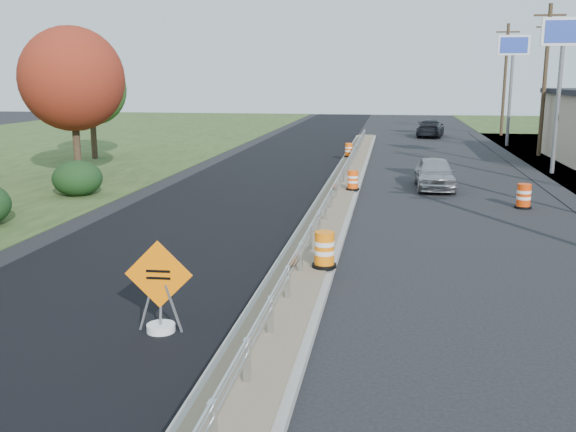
# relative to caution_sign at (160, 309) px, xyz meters

# --- Properties ---
(ground) EXTENTS (140.00, 140.00, 0.00)m
(ground) POSITION_rel_caution_sign_xyz_m (2.26, 7.78, -0.47)
(ground) COLOR black
(ground) RESTS_ON ground
(milled_overlay) EXTENTS (7.20, 120.00, 0.01)m
(milled_overlay) POSITION_rel_caution_sign_xyz_m (-2.14, 17.78, -0.47)
(milled_overlay) COLOR black
(milled_overlay) RESTS_ON ground
(median) EXTENTS (1.60, 55.00, 0.23)m
(median) POSITION_rel_caution_sign_xyz_m (2.26, 15.78, -0.36)
(median) COLOR gray
(median) RESTS_ON ground
(guardrail) EXTENTS (0.10, 46.15, 0.72)m
(guardrail) POSITION_rel_caution_sign_xyz_m (2.26, 16.78, 0.25)
(guardrail) COLOR silver
(guardrail) RESTS_ON median
(pylon_sign_mid) EXTENTS (2.20, 0.30, 7.90)m
(pylon_sign_mid) POSITION_rel_caution_sign_xyz_m (12.76, 23.78, 6.00)
(pylon_sign_mid) COLOR slate
(pylon_sign_mid) RESTS_ON ground
(pylon_sign_north) EXTENTS (2.20, 0.30, 7.90)m
(pylon_sign_north) POSITION_rel_caution_sign_xyz_m (12.76, 37.78, 6.00)
(pylon_sign_north) COLOR slate
(pylon_sign_north) RESTS_ON ground
(utility_pole_nmid) EXTENTS (1.90, 0.26, 9.40)m
(utility_pole_nmid) POSITION_rel_caution_sign_xyz_m (13.76, 31.78, 4.46)
(utility_pole_nmid) COLOR #473523
(utility_pole_nmid) RESTS_ON ground
(utility_pole_north) EXTENTS (1.90, 0.26, 9.40)m
(utility_pole_north) POSITION_rel_caution_sign_xyz_m (13.76, 46.78, 4.46)
(utility_pole_north) COLOR #473523
(utility_pole_north) RESTS_ON ground
(hedge_north) EXTENTS (2.09, 2.09, 1.52)m
(hedge_north) POSITION_rel_caution_sign_xyz_m (-8.74, 13.78, 0.29)
(hedge_north) COLOR black
(hedge_north) RESTS_ON ground
(tree_near_red) EXTENTS (4.95, 4.95, 7.35)m
(tree_near_red) POSITION_rel_caution_sign_xyz_m (-10.74, 17.78, 4.39)
(tree_near_red) COLOR #473523
(tree_near_red) RESTS_ON ground
(tree_near_back) EXTENTS (4.29, 4.29, 6.37)m
(tree_near_back) POSITION_rel_caution_sign_xyz_m (-13.74, 25.78, 3.74)
(tree_near_back) COLOR #473523
(tree_near_back) RESTS_ON ground
(caution_sign) EXTENTS (1.35, 0.56, 1.87)m
(caution_sign) POSITION_rel_caution_sign_xyz_m (0.00, 0.00, 0.00)
(caution_sign) COLOR white
(caution_sign) RESTS_ON ground
(barrel_median_near) EXTENTS (0.63, 0.63, 0.92)m
(barrel_median_near) POSITION_rel_caution_sign_xyz_m (2.81, 4.19, 0.20)
(barrel_median_near) COLOR black
(barrel_median_near) RESTS_ON median
(barrel_median_mid) EXTENTS (0.56, 0.56, 0.83)m
(barrel_median_mid) POSITION_rel_caution_sign_xyz_m (2.81, 15.80, 0.15)
(barrel_median_mid) COLOR black
(barrel_median_mid) RESTS_ON median
(barrel_median_far) EXTENTS (0.56, 0.56, 0.83)m
(barrel_median_far) POSITION_rel_caution_sign_xyz_m (1.84, 27.50, 0.15)
(barrel_median_far) COLOR black
(barrel_median_far) RESTS_ON median
(barrel_shoulder_near) EXTENTS (0.65, 0.65, 0.95)m
(barrel_shoulder_near) POSITION_rel_caution_sign_xyz_m (9.48, 14.02, -0.02)
(barrel_shoulder_near) COLOR black
(barrel_shoulder_near) RESTS_ON ground
(car_silver) EXTENTS (1.77, 4.21, 1.42)m
(car_silver) POSITION_rel_caution_sign_xyz_m (6.36, 18.05, 0.24)
(car_silver) COLOR #A4A3A8
(car_silver) RESTS_ON ground
(car_dark_far) EXTENTS (2.71, 5.32, 1.48)m
(car_dark_far) POSITION_rel_caution_sign_xyz_m (7.62, 44.68, 0.26)
(car_dark_far) COLOR black
(car_dark_far) RESTS_ON ground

